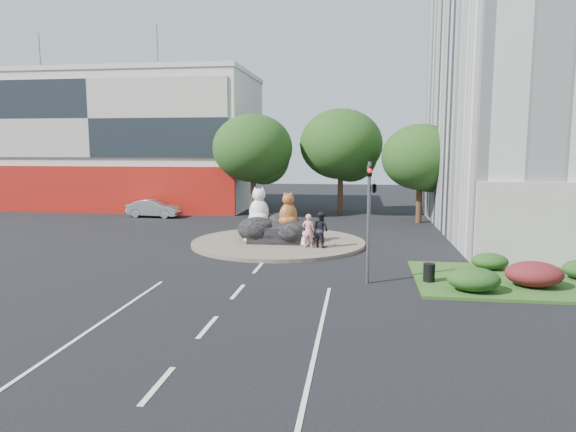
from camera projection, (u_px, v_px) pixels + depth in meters
name	position (u px, v px, depth m)	size (l,w,h in m)	color
ground	(238.00, 292.00, 19.92)	(120.00, 120.00, 0.00)	black
roundabout_island	(278.00, 243.00, 29.72)	(10.00, 10.00, 0.20)	brown
rock_plinth	(278.00, 233.00, 29.65)	(3.20, 2.60, 0.90)	black
shophouse_block	(122.00, 141.00, 48.99)	(25.20, 12.30, 17.40)	silver
grass_verge	(538.00, 282.00, 21.20)	(10.00, 6.00, 0.12)	#2A531B
tree_left	(254.00, 152.00, 41.42)	(6.46, 6.46, 8.27)	#382314
tree_mid	(342.00, 148.00, 42.38)	(6.84, 6.84, 8.76)	#382314
tree_right	(421.00, 160.00, 37.74)	(5.70, 5.70, 7.30)	#382314
hedge_near_green	(474.00, 279.00, 19.58)	(2.00, 1.60, 0.90)	#143812
hedge_red	(534.00, 274.00, 20.21)	(2.20, 1.76, 0.99)	#501518
hedge_back_green	(490.00, 261.00, 23.11)	(1.60, 1.28, 0.72)	#143812
traffic_light	(371.00, 196.00, 20.70)	(0.44, 1.24, 5.00)	#595B60
street_lamp	(527.00, 168.00, 25.40)	(2.34, 0.22, 8.06)	#595B60
cat_white	(259.00, 205.00, 30.00)	(1.32, 1.15, 2.21)	white
cat_tabby	(288.00, 209.00, 29.07)	(1.21, 1.05, 2.01)	#B26E25
kitten_calico	(248.00, 235.00, 28.93)	(0.59, 0.51, 0.99)	beige
kitten_white	(305.00, 238.00, 28.06)	(0.52, 0.45, 0.87)	silver
pedestrian_pink	(308.00, 231.00, 27.51)	(0.67, 0.44, 1.85)	pink
pedestrian_dark	(321.00, 230.00, 27.75)	(0.94, 0.73, 1.93)	black
parked_car	(154.00, 208.00, 41.25)	(1.51, 4.33, 1.43)	#B3B6BB
litter_bin	(429.00, 272.00, 20.98)	(0.48, 0.48, 0.75)	black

